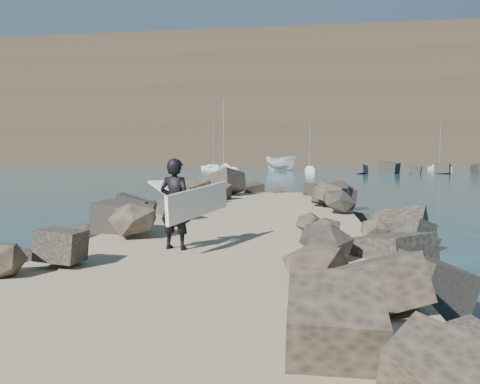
% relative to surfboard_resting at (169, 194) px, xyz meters
% --- Properties ---
extents(ground, '(800.00, 800.00, 0.00)m').
position_rel_surfboard_resting_xyz_m(ground, '(3.15, -3.78, -1.04)').
color(ground, '#0F384C').
rests_on(ground, ground).
extents(jetty, '(6.00, 26.00, 0.60)m').
position_rel_surfboard_resting_xyz_m(jetty, '(3.15, -5.78, -0.74)').
color(jetty, '#8C7759').
rests_on(jetty, ground).
extents(riprap_left, '(2.60, 22.00, 1.00)m').
position_rel_surfboard_resting_xyz_m(riprap_left, '(0.25, -5.28, -0.54)').
color(riprap_left, '#272321').
rests_on(riprap_left, ground).
extents(riprap_right, '(2.60, 22.00, 1.00)m').
position_rel_surfboard_resting_xyz_m(riprap_right, '(6.05, -5.28, -0.54)').
color(riprap_right, black).
rests_on(riprap_right, ground).
extents(headland, '(360.00, 140.00, 32.00)m').
position_rel_surfboard_resting_xyz_m(headland, '(13.15, 156.22, 14.96)').
color(headland, '#2D4919').
rests_on(headland, ground).
extents(surfboard_resting, '(2.10, 2.36, 0.08)m').
position_rel_surfboard_resting_xyz_m(surfboard_resting, '(0.00, 0.00, 0.00)').
color(surfboard_resting, silver).
rests_on(surfboard_resting, riprap_left).
extents(boat_imported, '(7.01, 6.16, 2.64)m').
position_rel_surfboard_resting_xyz_m(boat_imported, '(0.49, 66.44, 0.28)').
color(boat_imported, silver).
rests_on(boat_imported, ground).
extents(surfer_with_board, '(1.15, 2.03, 1.70)m').
position_rel_surfboard_resting_xyz_m(surfer_with_board, '(2.34, -7.25, 0.41)').
color(surfer_with_board, black).
rests_on(surfer_with_board, jetty).
extents(sailboat_f, '(1.46, 5.85, 7.14)m').
position_rel_surfboard_resting_xyz_m(sailboat_f, '(39.40, 93.31, -0.69)').
color(sailboat_f, white).
rests_on(sailboat_f, ground).
extents(sailboat_a, '(3.02, 7.87, 9.22)m').
position_rel_surfboard_resting_xyz_m(sailboat_a, '(-4.71, 37.78, -0.69)').
color(sailboat_a, white).
rests_on(sailboat_a, ground).
extents(sailboat_b, '(1.44, 6.13, 7.47)m').
position_rel_surfboard_resting_xyz_m(sailboat_b, '(5.33, 56.61, -0.69)').
color(sailboat_b, white).
rests_on(sailboat_b, ground).
extents(sailboat_d, '(2.33, 6.61, 7.87)m').
position_rel_surfboard_resting_xyz_m(sailboat_d, '(27.79, 69.56, -0.69)').
color(sailboat_d, white).
rests_on(sailboat_d, ground).
extents(sailboat_e, '(6.09, 7.82, 9.78)m').
position_rel_surfboard_resting_xyz_m(sailboat_e, '(-12.56, 71.32, -0.69)').
color(sailboat_e, white).
rests_on(sailboat_e, ground).
extents(headland_buildings, '(137.50, 30.50, 5.00)m').
position_rel_surfboard_resting_xyz_m(headland_buildings, '(19.96, 148.41, 32.93)').
color(headland_buildings, white).
rests_on(headland_buildings, headland).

